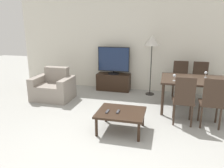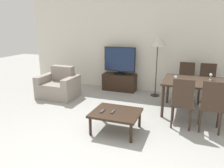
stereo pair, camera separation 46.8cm
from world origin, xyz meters
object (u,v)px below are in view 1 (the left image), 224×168
floor_lamp (152,43)px  wine_glass_center (206,73)px  dining_chair_far (200,79)px  tv (114,61)px  wine_glass_left (174,76)px  remote_secondary (107,111)px  dining_chair_near (184,98)px  dining_chair_near_right (212,101)px  dining_table (194,82)px  tv_stand (114,82)px  armchair (53,88)px  remote_primary (118,112)px  dining_chair_far_left (180,78)px  coffee_table (121,114)px

floor_lamp → wine_glass_center: size_ratio=11.06×
dining_chair_far → tv: bearing=174.4°
wine_glass_left → remote_secondary: bearing=-134.2°
dining_chair_near → dining_chair_near_right: 0.49m
tv → wine_glass_left: 2.13m
tv → dining_table: tv is taller
tv → dining_chair_near_right: bearing=-39.0°
tv_stand → remote_secondary: tv_stand is taller
remote_secondary → wine_glass_center: size_ratio=1.03×
dining_chair_near → wine_glass_center: (0.50, 1.02, 0.30)m
dining_chair_far → floor_lamp: floor_lamp is taller
dining_chair_near → dining_chair_far: (0.49, 1.66, 0.00)m
dining_table → dining_chair_far: dining_chair_far is taller
armchair → dining_chair_near: (3.17, -0.75, 0.25)m
dining_chair_far → tv_stand: bearing=174.3°
dining_table → floor_lamp: (-1.01, 0.91, 0.77)m
dining_table → remote_secondary: dining_table is taller
wine_glass_left → dining_table: bearing=32.6°
floor_lamp → wine_glass_left: 1.45m
armchair → floor_lamp: floor_lamp is taller
dining_chair_near_right → wine_glass_center: size_ratio=6.62×
tv → wine_glass_center: tv is taller
dining_chair_far → floor_lamp: (-1.26, 0.08, 0.89)m
dining_chair_near → wine_glass_center: bearing=63.6°
tv → wine_glass_left: (1.66, -1.33, -0.05)m
tv_stand → dining_chair_near: 2.65m
tv_stand → remote_primary: (0.69, -2.47, 0.14)m
wine_glass_center → dining_chair_far_left: bearing=128.1°
dining_chair_near → wine_glass_center: 1.17m
armchair → remote_primary: 2.43m
dining_chair_near_right → floor_lamp: size_ratio=0.60×
dining_chair_near_right → remote_primary: (-1.64, -0.58, -0.15)m
floor_lamp → remote_secondary: bearing=-103.4°
armchair → tv_stand: bearing=40.5°
dining_chair_far → wine_glass_center: 0.71m
coffee_table → wine_glass_center: bearing=44.2°
armchair → floor_lamp: (2.40, 0.99, 1.14)m
dining_chair_far → wine_glass_center: (0.01, -0.64, 0.30)m
dining_chair_near_right → dining_chair_near: bearing=180.0°
dining_chair_near → wine_glass_left: bearing=108.5°
wine_glass_left → dining_chair_near: bearing=-71.5°
dining_chair_near_right → dining_chair_far_left: size_ratio=1.00×
armchair → tv_stand: armchair is taller
dining_chair_far_left → dining_table: bearing=-73.5°
dining_table → armchair: bearing=-178.7°
dining_table → dining_chair_near_right: (0.25, -0.83, -0.12)m
remote_primary → dining_chair_far_left: bearing=62.9°
dining_chair_far_left → wine_glass_center: (0.50, -0.64, 0.30)m
armchair → wine_glass_center: (3.67, 0.26, 0.54)m
dining_chair_far_left → wine_glass_left: 1.16m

